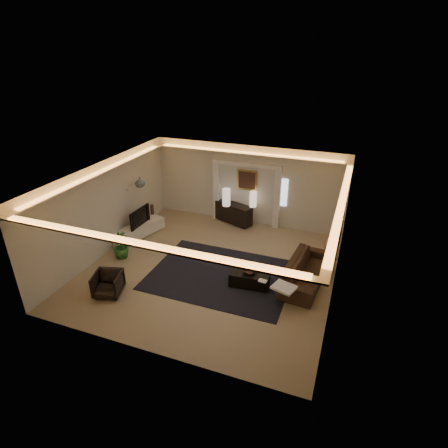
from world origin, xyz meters
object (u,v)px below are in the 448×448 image
(console, at_px, (234,213))
(sofa, at_px, (306,271))
(coffee_table, at_px, (250,278))
(armchair, at_px, (108,284))

(console, bearing_deg, sofa, -21.59)
(console, distance_m, sofa, 4.26)
(coffee_table, distance_m, armchair, 3.80)
(armchair, bearing_deg, coffee_table, 11.06)
(sofa, xyz_separation_m, coffee_table, (-1.42, -0.70, -0.14))
(console, height_order, sofa, console)
(sofa, height_order, coffee_table, sofa)
(sofa, xyz_separation_m, armchair, (-4.80, -2.43, -0.02))
(sofa, height_order, armchair, sofa)
(console, height_order, armchair, console)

